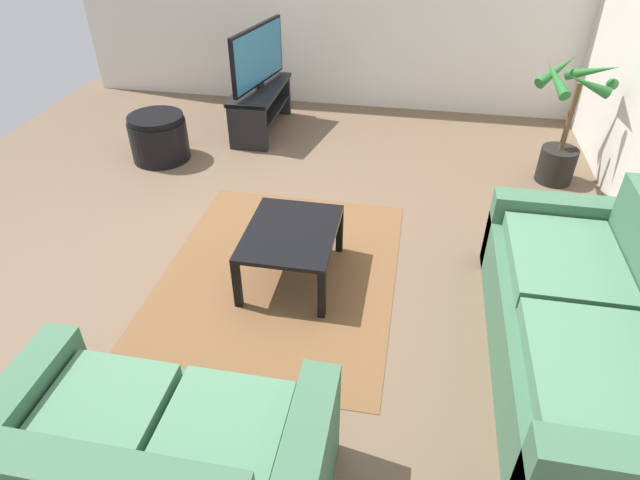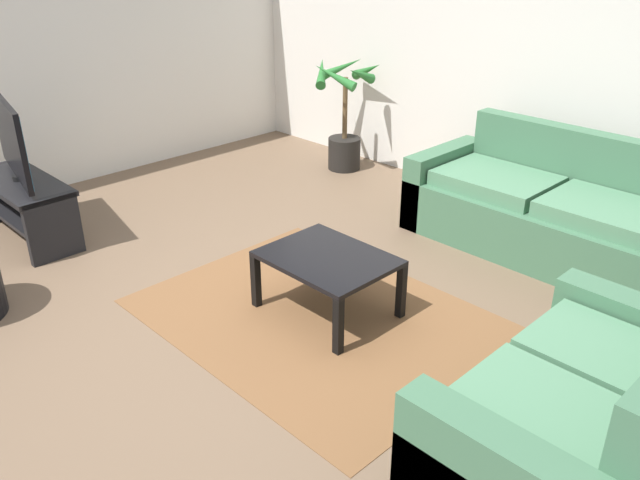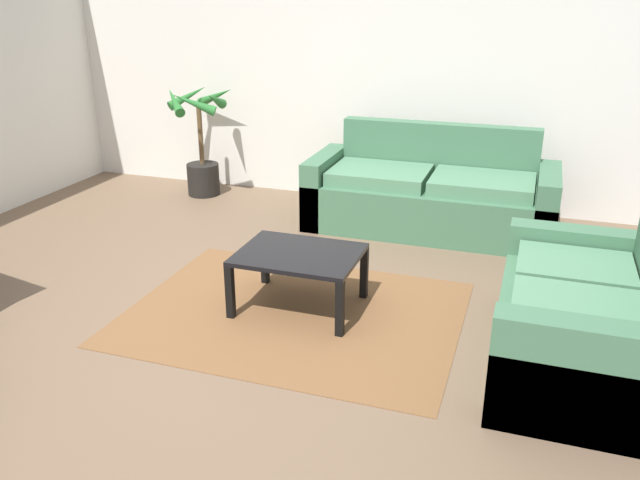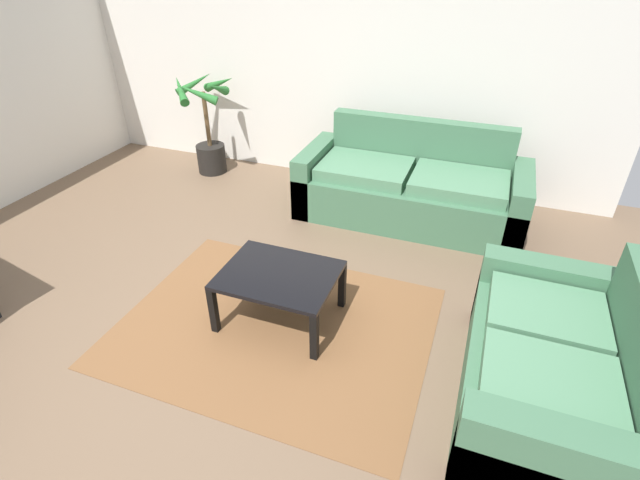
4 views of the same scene
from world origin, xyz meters
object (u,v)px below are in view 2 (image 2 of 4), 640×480
object	(u,v)px
tv	(11,139)
coffee_table	(328,264)
potted_palm	(344,123)
couch_loveseat	(584,424)
tv_stand	(24,200)
couch_main	(551,215)

from	to	relation	value
tv	coffee_table	bearing A→B (deg)	20.34
tv	potted_palm	world-z (taller)	same
couch_loveseat	tv	bearing A→B (deg)	-170.33
tv_stand	coffee_table	bearing A→B (deg)	20.40
couch_loveseat	potted_palm	xyz separation A→B (m)	(-3.68, 2.32, 0.19)
tv	tv_stand	bearing A→B (deg)	-101.61
tv	potted_palm	distance (m)	3.14
couch_main	couch_loveseat	xyz separation A→B (m)	(1.23, -2.06, -0.00)
coffee_table	tv	bearing A→B (deg)	-159.66
couch_loveseat	tv	distance (m)	4.40
couch_main	tv	world-z (taller)	tv
couch_loveseat	tv_stand	size ratio (longest dim) A/B	1.37
tv	coffee_table	size ratio (longest dim) A/B	1.31
couch_main	couch_loveseat	size ratio (longest dim) A/B	1.44
potted_palm	coffee_table	bearing A→B (deg)	-48.53
couch_loveseat	tv_stand	bearing A→B (deg)	-170.29
couch_loveseat	tv	xyz separation A→B (m)	(-4.30, -0.73, 0.54)
couch_main	couch_loveseat	world-z (taller)	same
couch_main	potted_palm	bearing A→B (deg)	173.80
tv_stand	potted_palm	xyz separation A→B (m)	(0.62, 3.06, 0.16)
couch_main	potted_palm	xyz separation A→B (m)	(-2.45, 0.27, 0.18)
tv	couch_main	bearing A→B (deg)	42.26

